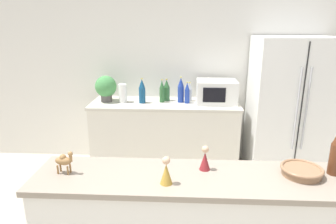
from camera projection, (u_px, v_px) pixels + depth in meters
name	position (u px, v px, depth m)	size (l,w,h in m)	color
wall_back	(187.00, 67.00, 3.92)	(8.00, 0.06, 2.55)	white
back_counter	(165.00, 135.00, 3.86)	(1.84, 0.63, 0.88)	silver
refrigerator	(290.00, 108.00, 3.61)	(0.93, 0.69, 1.68)	white
potted_plant	(106.00, 87.00, 3.73)	(0.27, 0.27, 0.32)	#595451
paper_towel_roll	(123.00, 93.00, 3.71)	(0.10, 0.10, 0.23)	white
microwave	(216.00, 92.00, 3.67)	(0.48, 0.37, 0.28)	white
back_bottle_0	(187.00, 93.00, 3.67)	(0.06, 0.06, 0.26)	navy
back_bottle_1	(167.00, 90.00, 3.78)	(0.08, 0.08, 0.28)	#2D6033
back_bottle_2	(162.00, 91.00, 3.71)	(0.06, 0.06, 0.29)	#2D6033
back_bottle_3	(181.00, 90.00, 3.70)	(0.08, 0.08, 0.32)	navy
back_bottle_4	(189.00, 92.00, 3.77)	(0.07, 0.07, 0.24)	#B2B7BC
back_bottle_5	(142.00, 91.00, 3.67)	(0.08, 0.08, 0.31)	navy
fruit_bowl	(302.00, 171.00, 1.82)	(0.25, 0.25, 0.05)	#8C6647
camel_figurine	(64.00, 160.00, 1.82)	(0.12, 0.07, 0.15)	olive
wise_man_figurine_blue	(205.00, 159.00, 1.87)	(0.07, 0.07, 0.16)	maroon
wise_man_figurine_crimson	(166.00, 172.00, 1.71)	(0.07, 0.07, 0.17)	#B28933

